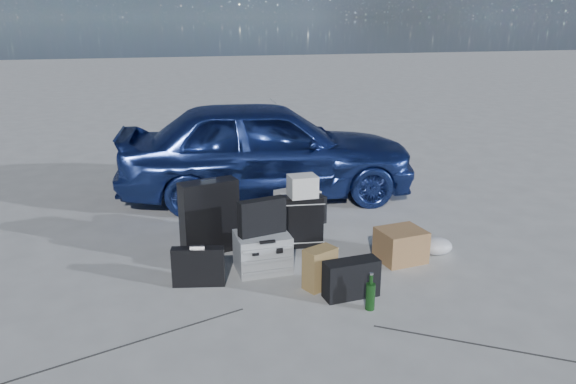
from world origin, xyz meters
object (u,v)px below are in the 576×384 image
object	(u,v)px
car	(267,148)
suitcase_right	(301,221)
pelican_case	(262,252)
duffel_bag	(297,211)
suitcase_left	(209,217)
cardboard_box	(401,245)
briefcase	(198,267)
green_bottle	(370,292)

from	to	relation	value
car	suitcase_right	xyz separation A→B (m)	(-0.06, -1.71, -0.37)
pelican_case	duffel_bag	size ratio (longest dim) A/B	0.76
duffel_bag	suitcase_left	bearing A→B (deg)	-167.29
car	duffel_bag	world-z (taller)	car
duffel_bag	cardboard_box	distance (m)	1.38
car	suitcase_left	bearing A→B (deg)	156.15
pelican_case	duffel_bag	distance (m)	1.22
pelican_case	duffel_bag	xyz separation A→B (m)	(0.63, 1.04, -0.02)
pelican_case	briefcase	world-z (taller)	same
car	briefcase	size ratio (longest dim) A/B	8.27
duffel_bag	pelican_case	bearing A→B (deg)	-134.42
pelican_case	cardboard_box	distance (m)	1.32
briefcase	car	bearing A→B (deg)	76.04
briefcase	suitcase_right	bearing A→B (deg)	41.50
cardboard_box	green_bottle	world-z (taller)	cardboard_box
pelican_case	suitcase_right	xyz separation A→B (m)	(0.49, 0.44, 0.09)
pelican_case	briefcase	xyz separation A→B (m)	(-0.60, -0.17, 0.00)
cardboard_box	green_bottle	bearing A→B (deg)	-129.32
duffel_bag	cardboard_box	size ratio (longest dim) A/B	1.52
suitcase_right	duffel_bag	xyz separation A→B (m)	(0.13, 0.61, -0.11)
briefcase	duffel_bag	distance (m)	1.73
suitcase_right	cardboard_box	xyz separation A→B (m)	(0.82, -0.59, -0.11)
cardboard_box	duffel_bag	bearing A→B (deg)	119.82
suitcase_left	cardboard_box	bearing A→B (deg)	-35.36
pelican_case	suitcase_right	bearing A→B (deg)	40.50
briefcase	pelican_case	bearing A→B (deg)	28.18
cardboard_box	green_bottle	xyz separation A→B (m)	(-0.65, -0.80, -0.00)
duffel_bag	cardboard_box	xyz separation A→B (m)	(0.68, -1.19, -0.00)
briefcase	suitcase_right	size ratio (longest dim) A/B	0.85
briefcase	green_bottle	distance (m)	1.48
briefcase	suitcase_right	xyz separation A→B (m)	(1.10, 0.61, 0.09)
duffel_bag	green_bottle	bearing A→B (deg)	-102.59
car	duffel_bag	size ratio (longest dim) A/B	5.90
suitcase_left	green_bottle	world-z (taller)	suitcase_left
suitcase_left	duffel_bag	size ratio (longest dim) A/B	1.16
car	suitcase_left	world-z (taller)	car
green_bottle	suitcase_left	bearing A→B (deg)	125.49
cardboard_box	pelican_case	bearing A→B (deg)	173.52
suitcase_right	suitcase_left	bearing A→B (deg)	-178.84
suitcase_right	green_bottle	distance (m)	1.40
car	pelican_case	size ratio (longest dim) A/B	7.74
briefcase	green_bottle	xyz separation A→B (m)	(1.26, -0.78, -0.02)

